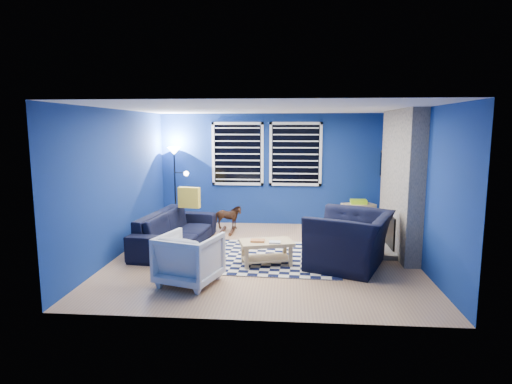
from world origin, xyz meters
TOP-DOWN VIEW (x-y plane):
  - floor at (0.00, 0.00)m, footprint 5.00×5.00m
  - ceiling at (0.00, 0.00)m, footprint 5.00×5.00m
  - wall_back at (0.00, 2.50)m, footprint 5.00×0.00m
  - wall_left at (-2.50, 0.00)m, footprint 0.00×5.00m
  - wall_right at (2.50, 0.00)m, footprint 0.00×5.00m
  - fireplace at (2.36, 0.50)m, footprint 0.65×2.00m
  - window_left at (-0.75, 2.46)m, footprint 1.17×0.06m
  - window_right at (0.55, 2.46)m, footprint 1.17×0.06m
  - tv at (2.45, 2.00)m, footprint 0.07×1.00m
  - rug at (0.01, -0.08)m, footprint 2.59×2.11m
  - sofa at (-1.65, 0.39)m, footprint 2.34×1.13m
  - armchair_big at (1.39, -0.45)m, footprint 1.67×1.58m
  - armchair_bent at (-0.97, -1.39)m, footprint 0.97×0.99m
  - rocking_horse at (-0.87, 1.57)m, footprint 0.31×0.62m
  - coffee_table at (0.07, -0.49)m, footprint 0.93×0.68m
  - cabinet at (1.94, 2.25)m, footprint 0.76×0.66m
  - floor_lamp at (-2.13, 2.25)m, footprint 0.48×0.29m
  - throw_pillow at (-1.50, 0.87)m, footprint 0.43×0.20m

SIDE VIEW (x-z plane):
  - floor at x=0.00m, z-range 0.00..0.00m
  - rug at x=0.01m, z-range 0.00..0.02m
  - cabinet at x=1.94m, z-range -0.03..0.59m
  - coffee_table at x=0.07m, z-range 0.08..0.50m
  - rocking_horse at x=-0.87m, z-range 0.07..0.58m
  - sofa at x=-1.65m, z-range 0.00..0.66m
  - armchair_bent at x=-0.97m, z-range 0.00..0.72m
  - armchair_big at x=1.39m, z-range 0.00..0.87m
  - throw_pillow at x=-1.50m, z-range 0.66..1.05m
  - fireplace at x=2.36m, z-range -0.05..2.45m
  - wall_back at x=0.00m, z-range -1.25..3.75m
  - wall_left at x=-2.50m, z-range -1.25..3.75m
  - wall_right at x=2.50m, z-range -1.25..3.75m
  - tv at x=2.45m, z-range 1.11..1.69m
  - floor_lamp at x=-2.13m, z-range 0.56..2.31m
  - window_left at x=-0.75m, z-range 0.89..2.31m
  - window_right at x=0.55m, z-range 0.89..2.31m
  - ceiling at x=0.00m, z-range 2.50..2.50m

